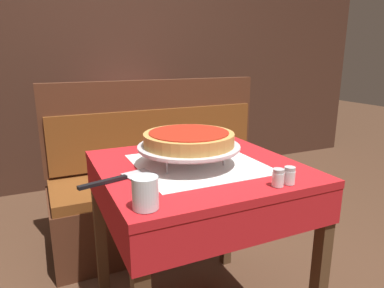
{
  "coord_description": "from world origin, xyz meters",
  "views": [
    {
      "loc": [
        -0.58,
        -1.2,
        1.2
      ],
      "look_at": [
        -0.04,
        -0.02,
        0.86
      ],
      "focal_mm": 32.0,
      "sensor_mm": 36.0,
      "label": 1
    }
  ],
  "objects_px": {
    "pizza_pan_stand": "(189,148)",
    "deep_dish_pizza": "(189,139)",
    "dining_table_rear": "(137,119)",
    "pepper_shaker": "(289,176)",
    "condiment_caddy": "(133,102)",
    "pizza_server": "(120,178)",
    "dining_table_front": "(198,188)",
    "water_glass_near": "(145,193)",
    "booth_bench": "(167,192)",
    "salt_shaker": "(278,178)"
  },
  "relations": [
    {
      "from": "salt_shaker",
      "to": "water_glass_near",
      "type": "bearing_deg",
      "value": 177.37
    },
    {
      "from": "booth_bench",
      "to": "deep_dish_pizza",
      "type": "xyz_separation_m",
      "value": [
        -0.2,
        -0.81,
        0.57
      ]
    },
    {
      "from": "deep_dish_pizza",
      "to": "condiment_caddy",
      "type": "xyz_separation_m",
      "value": [
        0.21,
        1.59,
        -0.06
      ]
    },
    {
      "from": "pizza_server",
      "to": "pepper_shaker",
      "type": "distance_m",
      "value": 0.59
    },
    {
      "from": "booth_bench",
      "to": "dining_table_front",
      "type": "bearing_deg",
      "value": -101.45
    },
    {
      "from": "dining_table_rear",
      "to": "booth_bench",
      "type": "relative_size",
      "value": 0.52
    },
    {
      "from": "pizza_pan_stand",
      "to": "pepper_shaker",
      "type": "xyz_separation_m",
      "value": [
        0.22,
        -0.34,
        -0.04
      ]
    },
    {
      "from": "dining_table_rear",
      "to": "deep_dish_pizza",
      "type": "xyz_separation_m",
      "value": [
        -0.24,
        -1.63,
        0.22
      ]
    },
    {
      "from": "pepper_shaker",
      "to": "pizza_pan_stand",
      "type": "bearing_deg",
      "value": 123.31
    },
    {
      "from": "dining_table_rear",
      "to": "pizza_pan_stand",
      "type": "height_order",
      "value": "pizza_pan_stand"
    },
    {
      "from": "water_glass_near",
      "to": "condiment_caddy",
      "type": "bearing_deg",
      "value": 75.68
    },
    {
      "from": "pizza_pan_stand",
      "to": "condiment_caddy",
      "type": "xyz_separation_m",
      "value": [
        0.21,
        1.59,
        -0.02
      ]
    },
    {
      "from": "dining_table_front",
      "to": "salt_shaker",
      "type": "distance_m",
      "value": 0.39
    },
    {
      "from": "booth_bench",
      "to": "pizza_pan_stand",
      "type": "relative_size",
      "value": 3.62
    },
    {
      "from": "dining_table_rear",
      "to": "pizza_server",
      "type": "xyz_separation_m",
      "value": [
        -0.54,
        -1.69,
        0.11
      ]
    },
    {
      "from": "dining_table_front",
      "to": "water_glass_near",
      "type": "distance_m",
      "value": 0.47
    },
    {
      "from": "pepper_shaker",
      "to": "condiment_caddy",
      "type": "height_order",
      "value": "condiment_caddy"
    },
    {
      "from": "dining_table_rear",
      "to": "pepper_shaker",
      "type": "height_order",
      "value": "pepper_shaker"
    },
    {
      "from": "water_glass_near",
      "to": "condiment_caddy",
      "type": "relative_size",
      "value": 0.55
    },
    {
      "from": "pepper_shaker",
      "to": "salt_shaker",
      "type": "bearing_deg",
      "value": 180.0
    },
    {
      "from": "water_glass_near",
      "to": "booth_bench",
      "type": "bearing_deg",
      "value": 66.79
    },
    {
      "from": "deep_dish_pizza",
      "to": "condiment_caddy",
      "type": "height_order",
      "value": "condiment_caddy"
    },
    {
      "from": "deep_dish_pizza",
      "to": "pizza_pan_stand",
      "type": "bearing_deg",
      "value": 180.0
    },
    {
      "from": "condiment_caddy",
      "to": "pizza_server",
      "type": "bearing_deg",
      "value": -106.93
    },
    {
      "from": "dining_table_front",
      "to": "dining_table_rear",
      "type": "distance_m",
      "value": 1.65
    },
    {
      "from": "pizza_server",
      "to": "salt_shaker",
      "type": "distance_m",
      "value": 0.55
    },
    {
      "from": "dining_table_front",
      "to": "deep_dish_pizza",
      "type": "height_order",
      "value": "deep_dish_pizza"
    },
    {
      "from": "salt_shaker",
      "to": "pepper_shaker",
      "type": "distance_m",
      "value": 0.05
    },
    {
      "from": "pizza_pan_stand",
      "to": "pepper_shaker",
      "type": "bearing_deg",
      "value": -56.69
    },
    {
      "from": "dining_table_rear",
      "to": "condiment_caddy",
      "type": "bearing_deg",
      "value": -128.97
    },
    {
      "from": "deep_dish_pizza",
      "to": "water_glass_near",
      "type": "bearing_deg",
      "value": -131.3
    },
    {
      "from": "dining_table_rear",
      "to": "condiment_caddy",
      "type": "height_order",
      "value": "condiment_caddy"
    },
    {
      "from": "pizza_pan_stand",
      "to": "deep_dish_pizza",
      "type": "distance_m",
      "value": 0.04
    },
    {
      "from": "dining_table_rear",
      "to": "booth_bench",
      "type": "xyz_separation_m",
      "value": [
        -0.04,
        -0.83,
        -0.35
      ]
    },
    {
      "from": "dining_table_front",
      "to": "deep_dish_pizza",
      "type": "xyz_separation_m",
      "value": [
        -0.04,
        0.01,
        0.21
      ]
    },
    {
      "from": "salt_shaker",
      "to": "deep_dish_pizza",
      "type": "bearing_deg",
      "value": 117.24
    },
    {
      "from": "pizza_pan_stand",
      "to": "water_glass_near",
      "type": "xyz_separation_m",
      "value": [
        -0.28,
        -0.32,
        -0.02
      ]
    },
    {
      "from": "pizza_server",
      "to": "condiment_caddy",
      "type": "xyz_separation_m",
      "value": [
        0.5,
        1.64,
        0.04
      ]
    },
    {
      "from": "dining_table_rear",
      "to": "pepper_shaker",
      "type": "xyz_separation_m",
      "value": [
        -0.02,
        -1.97,
        0.14
      ]
    },
    {
      "from": "deep_dish_pizza",
      "to": "salt_shaker",
      "type": "bearing_deg",
      "value": -62.76
    },
    {
      "from": "pizza_server",
      "to": "dining_table_rear",
      "type": "bearing_deg",
      "value": 72.33
    },
    {
      "from": "pizza_pan_stand",
      "to": "salt_shaker",
      "type": "distance_m",
      "value": 0.38
    },
    {
      "from": "booth_bench",
      "to": "water_glass_near",
      "type": "height_order",
      "value": "booth_bench"
    },
    {
      "from": "dining_table_front",
      "to": "pizza_pan_stand",
      "type": "relative_size",
      "value": 1.91
    },
    {
      "from": "dining_table_rear",
      "to": "water_glass_near",
      "type": "xyz_separation_m",
      "value": [
        -0.52,
        -1.95,
        0.16
      ]
    },
    {
      "from": "booth_bench",
      "to": "condiment_caddy",
      "type": "relative_size",
      "value": 8.61
    },
    {
      "from": "deep_dish_pizza",
      "to": "water_glass_near",
      "type": "xyz_separation_m",
      "value": [
        -0.28,
        -0.32,
        -0.06
      ]
    },
    {
      "from": "dining_table_rear",
      "to": "salt_shaker",
      "type": "bearing_deg",
      "value": -92.01
    },
    {
      "from": "pepper_shaker",
      "to": "water_glass_near",
      "type": "bearing_deg",
      "value": 177.62
    },
    {
      "from": "booth_bench",
      "to": "condiment_caddy",
      "type": "distance_m",
      "value": 0.93
    }
  ]
}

